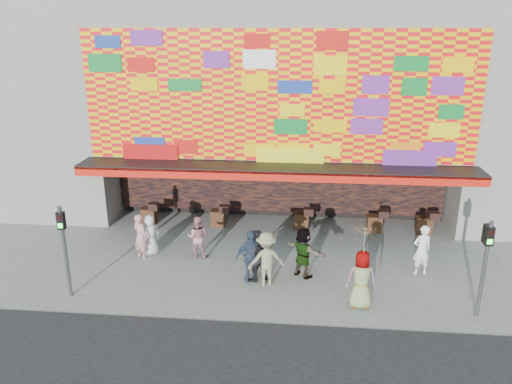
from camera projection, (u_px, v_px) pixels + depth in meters
The scene contains 15 objects.
ground at pixel (270, 281), 16.63m from camera, with size 90.00×90.00×0.00m, color slate.
shop_building at pixel (283, 91), 22.66m from camera, with size 15.20×9.40×10.00m.
neighbor_left at pixel (6, 72), 23.39m from camera, with size 11.00×8.00×12.00m, color gray.
signal_left at pixel (64, 242), 15.16m from camera, with size 0.22×0.20×3.00m.
signal_right at pixel (486, 258), 14.07m from camera, with size 0.22×0.20×3.00m.
ped_a at pixel (150, 235), 18.35m from camera, with size 0.75×0.49×1.54m, color silver.
ped_b at pixel (140, 236), 18.05m from camera, with size 0.62×0.41×1.70m, color #CB8388.
ped_c at pixel (255, 255), 16.46m from camera, with size 0.87×0.68×1.79m, color black.
ped_d at pixel (266, 259), 16.16m from camera, with size 1.18×0.68×1.83m, color gray.
ped_e at pixel (252, 257), 16.32m from camera, with size 1.07×0.45×1.83m, color #2E3C50.
ped_f at pixel (303, 252), 16.70m from camera, with size 1.62×0.52×1.75m, color gray.
ped_g at pixel (361, 280), 14.87m from camera, with size 0.89×0.58×1.82m, color gray.
ped_h at pixel (422, 250), 16.87m from camera, with size 0.65×0.43×1.78m, color white.
ped_i at pixel (198, 237), 18.13m from camera, with size 0.77×0.60×1.58m, color #BE7B81.
parasol at pixel (364, 242), 14.47m from camera, with size 1.16×1.18×1.85m.
Camera 1 is at (0.91, -14.77, 8.16)m, focal length 35.00 mm.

